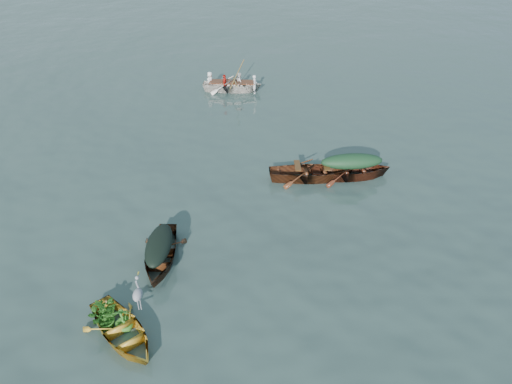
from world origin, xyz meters
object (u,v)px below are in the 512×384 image
(dark_covered_boat, at_px, (161,260))
(rowed_boat, at_px, (232,91))
(yellow_dinghy, at_px, (123,338))
(green_tarp_boat, at_px, (350,177))
(open_wooden_boat, at_px, (311,179))
(heron, at_px, (138,299))

(dark_covered_boat, bearing_deg, rowed_boat, 84.38)
(yellow_dinghy, distance_m, green_tarp_boat, 9.61)
(open_wooden_boat, distance_m, heron, 8.14)
(green_tarp_boat, distance_m, open_wooden_boat, 1.40)
(dark_covered_boat, xyz_separation_m, green_tarp_boat, (5.92, 4.50, 0.00))
(yellow_dinghy, bearing_deg, heron, 5.19)
(dark_covered_boat, xyz_separation_m, heron, (-0.03, -2.33, 0.86))
(dark_covered_boat, bearing_deg, green_tarp_boat, 37.70)
(green_tarp_boat, bearing_deg, dark_covered_boat, 121.34)
(open_wooden_boat, distance_m, rowed_boat, 8.65)
(open_wooden_boat, height_order, heron, heron)
(dark_covered_boat, height_order, open_wooden_boat, open_wooden_boat)
(yellow_dinghy, relative_size, green_tarp_boat, 0.77)
(yellow_dinghy, height_order, dark_covered_boat, dark_covered_boat)
(yellow_dinghy, relative_size, rowed_boat, 0.76)
(yellow_dinghy, distance_m, open_wooden_boat, 8.64)
(heron, bearing_deg, dark_covered_boat, 48.37)
(yellow_dinghy, relative_size, dark_covered_boat, 0.89)
(open_wooden_boat, bearing_deg, yellow_dinghy, 142.74)
(green_tarp_boat, relative_size, open_wooden_boat, 0.96)
(rowed_boat, bearing_deg, dark_covered_boat, 176.61)
(open_wooden_boat, bearing_deg, green_tarp_boat, -86.49)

